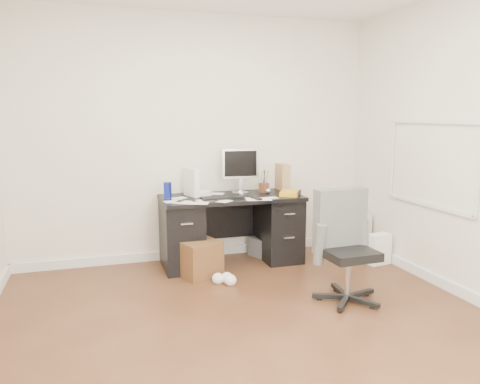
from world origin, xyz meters
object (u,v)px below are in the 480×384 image
object	(u,v)px
office_chair	(349,247)
wicker_basket	(199,258)
keyboard	(222,198)
lcd_monitor	(240,171)
desk	(231,227)
pc_tower	(353,230)

from	to	relation	value
office_chair	wicker_basket	world-z (taller)	office_chair
keyboard	lcd_monitor	bearing A→B (deg)	38.06
keyboard	wicker_basket	size ratio (longest dim) A/B	1.22
office_chair	wicker_basket	bearing A→B (deg)	134.55
desk	keyboard	world-z (taller)	keyboard
keyboard	pc_tower	bearing A→B (deg)	2.44
keyboard	office_chair	size ratio (longest dim) A/B	0.45
desk	keyboard	distance (m)	0.42
keyboard	wicker_basket	bearing A→B (deg)	-155.06
pc_tower	wicker_basket	distance (m)	2.01
pc_tower	office_chair	bearing A→B (deg)	-123.65
desk	keyboard	bearing A→B (deg)	-134.94
lcd_monitor	office_chair	xyz separation A→B (m)	(0.53, -1.44, -0.52)
lcd_monitor	office_chair	bearing A→B (deg)	-63.25
wicker_basket	pc_tower	bearing A→B (deg)	10.52
office_chair	lcd_monitor	bearing A→B (deg)	107.75
desk	pc_tower	distance (m)	1.55
desk	wicker_basket	distance (m)	0.57
keyboard	wicker_basket	world-z (taller)	keyboard
office_chair	pc_tower	world-z (taller)	office_chair
pc_tower	wicker_basket	xyz separation A→B (m)	(-1.97, -0.37, -0.05)
office_chair	wicker_basket	xyz separation A→B (m)	(-1.10, 1.02, -0.31)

